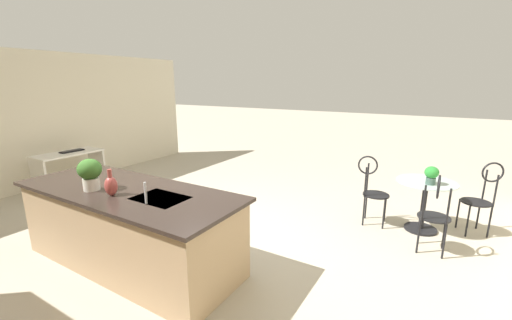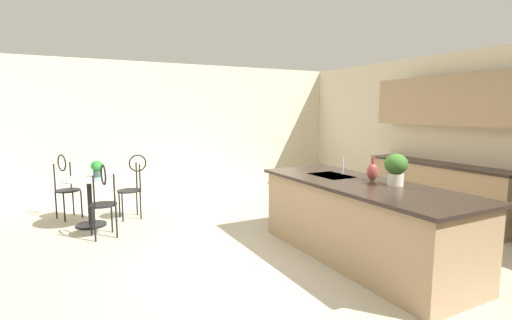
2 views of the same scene
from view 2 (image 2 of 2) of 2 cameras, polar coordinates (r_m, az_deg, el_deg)
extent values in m
plane|color=#B2A893|center=(4.57, 4.40, -15.10)|extent=(40.00, 40.00, 0.00)
cube|color=beige|center=(6.92, 31.26, 3.06)|extent=(9.00, 0.12, 2.70)
cube|color=beige|center=(8.16, -11.58, 4.52)|extent=(0.12, 7.80, 2.70)
cube|color=tan|center=(4.69, 15.40, -9.05)|extent=(2.70, 0.96, 0.88)
cube|color=#2D231E|center=(4.59, 15.60, -3.53)|extent=(2.80, 1.06, 0.04)
cube|color=#B2B5BA|center=(4.99, 11.29, -2.45)|extent=(0.56, 0.40, 0.03)
cube|color=tan|center=(6.87, 25.88, -4.29)|extent=(2.40, 0.60, 0.88)
cube|color=#2D231E|center=(6.80, 26.10, -0.49)|extent=(2.44, 0.64, 0.04)
cube|color=beige|center=(6.89, 27.05, 2.24)|extent=(2.40, 0.04, 0.60)
cube|color=tan|center=(6.73, 26.50, 7.97)|extent=(2.40, 0.36, 0.76)
cylinder|color=black|center=(6.40, -23.50, -8.92)|extent=(0.44, 0.44, 0.03)
cylinder|color=black|center=(6.31, -23.68, -5.76)|extent=(0.07, 0.07, 0.69)
cylinder|color=#B2C6C1|center=(6.24, -23.85, -2.58)|extent=(0.80, 0.80, 0.01)
cylinder|color=black|center=(6.88, -24.73, -6.05)|extent=(0.03, 0.03, 0.45)
cylinder|color=black|center=(6.76, -26.86, -6.40)|extent=(0.03, 0.03, 0.45)
cylinder|color=black|center=(7.12, -25.77, -5.65)|extent=(0.03, 0.03, 0.45)
cylinder|color=black|center=(7.01, -27.83, -5.98)|extent=(0.03, 0.03, 0.45)
cylinder|color=black|center=(6.89, -26.41, -4.11)|extent=(0.50, 0.50, 0.02)
cylinder|color=black|center=(7.04, -26.09, -2.08)|extent=(0.03, 0.03, 0.45)
cylinder|color=black|center=(6.94, -28.02, -2.33)|extent=(0.03, 0.03, 0.45)
torus|color=black|center=(6.96, -27.15, -0.38)|extent=(0.27, 0.14, 0.28)
cylinder|color=black|center=(5.85, -23.55, -8.30)|extent=(0.03, 0.03, 0.45)
cylinder|color=black|center=(5.90, -20.85, -8.04)|extent=(0.03, 0.03, 0.45)
cylinder|color=black|center=(5.58, -23.05, -9.02)|extent=(0.03, 0.03, 0.45)
cylinder|color=black|center=(5.63, -20.22, -8.73)|extent=(0.03, 0.03, 0.45)
cylinder|color=black|center=(5.68, -22.03, -6.24)|extent=(0.42, 0.42, 0.02)
cylinder|color=black|center=(5.47, -23.17, -4.51)|extent=(0.03, 0.03, 0.45)
cylinder|color=black|center=(5.52, -20.51, -4.27)|extent=(0.03, 0.03, 0.45)
torus|color=black|center=(5.45, -21.95, -2.07)|extent=(0.28, 0.05, 0.28)
cylinder|color=black|center=(6.39, -19.42, -6.78)|extent=(0.02, 0.02, 0.45)
cylinder|color=black|center=(6.66, -19.83, -6.23)|extent=(0.02, 0.02, 0.45)
cylinder|color=black|center=(6.44, -16.95, -6.57)|extent=(0.02, 0.02, 0.45)
cylinder|color=black|center=(6.71, -17.46, -6.03)|extent=(0.02, 0.02, 0.45)
cylinder|color=black|center=(6.50, -18.50, -4.38)|extent=(0.39, 0.39, 0.02)
cylinder|color=black|center=(6.36, -17.03, -2.60)|extent=(0.02, 0.02, 0.45)
cylinder|color=black|center=(6.61, -17.51, -2.25)|extent=(0.02, 0.02, 0.45)
torus|color=black|center=(6.45, -17.36, -0.45)|extent=(0.03, 0.28, 0.28)
cylinder|color=#B2B5BA|center=(5.09, 12.90, -0.88)|extent=(0.02, 0.02, 0.22)
cylinder|color=#385147|center=(6.29, -22.72, -1.92)|extent=(0.12, 0.12, 0.10)
ellipsoid|color=#288230|center=(6.27, -22.78, -0.82)|extent=(0.18, 0.18, 0.16)
cylinder|color=beige|center=(4.51, 20.21, -2.74)|extent=(0.17, 0.17, 0.14)
ellipsoid|color=#356425|center=(4.49, 20.31, -0.57)|extent=(0.25, 0.25, 0.23)
ellipsoid|color=#993D38|center=(4.74, 17.09, -1.70)|extent=(0.13, 0.13, 0.21)
cylinder|color=#993D38|center=(4.72, 17.16, 0.02)|extent=(0.04, 0.04, 0.08)
camera|label=1|loc=(8.22, 12.55, 9.69)|focal=22.44mm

